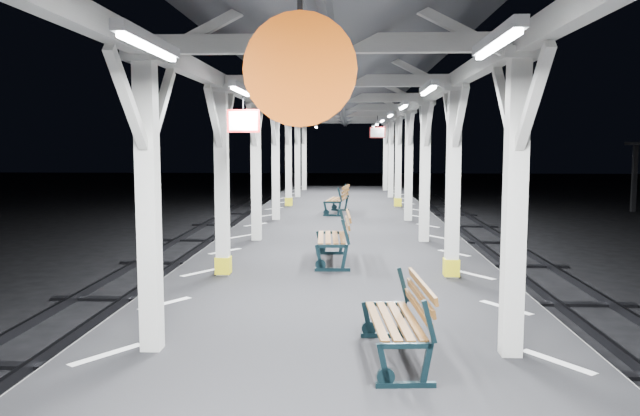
{
  "coord_description": "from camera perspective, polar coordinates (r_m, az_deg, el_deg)",
  "views": [
    {
      "loc": [
        0.22,
        -8.76,
        3.33
      ],
      "look_at": [
        -0.29,
        2.04,
        2.2
      ],
      "focal_mm": 35.0,
      "sensor_mm": 36.0,
      "label": 1
    }
  ],
  "objects": [
    {
      "name": "ground",
      "position": [
        9.37,
        1.22,
        -14.85
      ],
      "size": [
        120.0,
        120.0,
        0.0
      ],
      "primitive_type": "plane",
      "color": "black",
      "rests_on": "ground"
    },
    {
      "name": "bench_far",
      "position": [
        20.61,
        1.81,
        0.87
      ],
      "size": [
        0.86,
        1.79,
        0.93
      ],
      "rotation": [
        0.0,
        0.0,
        -0.13
      ],
      "color": "black",
      "rests_on": "platform"
    },
    {
      "name": "hazard_stripes_left",
      "position": [
        9.45,
        -13.97,
        -8.47
      ],
      "size": [
        1.0,
        48.0,
        0.01
      ],
      "primitive_type": "cube",
      "color": "silver",
      "rests_on": "platform"
    },
    {
      "name": "bench_mid",
      "position": [
        12.17,
        1.59,
        -2.58
      ],
      "size": [
        0.74,
        1.83,
        0.98
      ],
      "rotation": [
        0.0,
        0.0,
        0.04
      ],
      "color": "black",
      "rests_on": "platform"
    },
    {
      "name": "platform",
      "position": [
        9.21,
        1.23,
        -11.94
      ],
      "size": [
        6.0,
        50.0,
        1.0
      ],
      "primitive_type": "cube",
      "color": "black",
      "rests_on": "ground"
    },
    {
      "name": "canopy",
      "position": [
        8.83,
        1.29,
        14.01
      ],
      "size": [
        5.4,
        49.0,
        4.65
      ],
      "color": "silver",
      "rests_on": "platform"
    },
    {
      "name": "hazard_stripes_right",
      "position": [
        9.33,
        16.63,
        -8.72
      ],
      "size": [
        1.0,
        48.0,
        0.01
      ],
      "primitive_type": "cube",
      "color": "silver",
      "rests_on": "platform"
    },
    {
      "name": "bench_near",
      "position": [
        6.84,
        7.61,
        -9.93
      ],
      "size": [
        0.72,
        1.64,
        0.87
      ],
      "rotation": [
        0.0,
        0.0,
        0.07
      ],
      "color": "black",
      "rests_on": "platform"
    }
  ]
}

